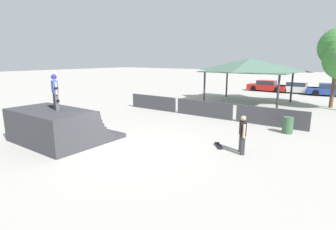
{
  "coord_description": "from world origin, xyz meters",
  "views": [
    {
      "loc": [
        7.52,
        -7.58,
        3.76
      ],
      "look_at": [
        -0.44,
        3.42,
        0.84
      ],
      "focal_mm": 28.0,
      "sensor_mm": 36.0,
      "label": 1
    }
  ],
  "objects": [
    {
      "name": "barrier_fence",
      "position": [
        -0.54,
        7.6,
        0.53
      ],
      "size": [
        12.64,
        0.12,
        1.05
      ],
      "color": "#3D3D42",
      "rests_on": "ground"
    },
    {
      "name": "parked_car_blue",
      "position": [
        5.41,
        24.06,
        0.6
      ],
      "size": [
        4.69,
        2.14,
        1.27
      ],
      "rotation": [
        0.0,
        0.0,
        0.1
      ],
      "color": "navy",
      "rests_on": "ground"
    },
    {
      "name": "ground_plane",
      "position": [
        0.0,
        0.0,
        0.0
      ],
      "size": [
        160.0,
        160.0,
        0.0
      ],
      "primitive_type": "plane",
      "color": "#ADA8A0"
    },
    {
      "name": "skater_on_deck",
      "position": [
        -3.25,
        -1.19,
        2.43
      ],
      "size": [
        0.68,
        0.36,
        1.57
      ],
      "rotation": [
        0.0,
        0.0,
        -0.33
      ],
      "color": "#4C4C51",
      "rests_on": "quarter_pipe_ramp"
    },
    {
      "name": "skateboard_on_ground",
      "position": [
        2.92,
        2.56,
        0.06
      ],
      "size": [
        0.66,
        0.75,
        0.09
      ],
      "rotation": [
        0.0,
        0.0,
        2.25
      ],
      "color": "blue",
      "rests_on": "ground"
    },
    {
      "name": "quarter_pipe_ramp",
      "position": [
        -3.46,
        -1.14,
        0.69
      ],
      "size": [
        4.15,
        3.73,
        1.53
      ],
      "color": "#38383D",
      "rests_on": "ground"
    },
    {
      "name": "parked_car_red",
      "position": [
        -1.1,
        24.29,
        0.6
      ],
      "size": [
        4.46,
        1.78,
        1.27
      ],
      "rotation": [
        0.0,
        0.0,
        -0.03
      ],
      "color": "red",
      "rests_on": "ground"
    },
    {
      "name": "pavilion_shelter",
      "position": [
        -0.18,
        15.07,
        3.21
      ],
      "size": [
        7.17,
        5.6,
        3.81
      ],
      "color": "#2D2D33",
      "rests_on": "ground"
    },
    {
      "name": "trash_bin",
      "position": [
        4.87,
        6.58,
        0.42
      ],
      "size": [
        0.52,
        0.52,
        0.85
      ],
      "primitive_type": "cylinder",
      "color": "#385B3D",
      "rests_on": "ground"
    },
    {
      "name": "bystander_walking",
      "position": [
        4.03,
        2.34,
        0.87
      ],
      "size": [
        0.41,
        0.59,
        1.57
      ],
      "rotation": [
        0.0,
        0.0,
        2.11
      ],
      "color": "#2D2D33",
      "rests_on": "ground"
    },
    {
      "name": "parked_car_white",
      "position": [
        2.16,
        24.28,
        0.6
      ],
      "size": [
        4.2,
        1.69,
        1.27
      ],
      "rotation": [
        0.0,
        0.0,
        -0.01
      ],
      "color": "silver",
      "rests_on": "ground"
    },
    {
      "name": "skateboard_on_deck",
      "position": [
        -3.85,
        -0.95,
        1.59
      ],
      "size": [
        0.82,
        0.32,
        0.09
      ],
      "rotation": [
        0.0,
        0.0,
        -0.15
      ],
      "color": "blue",
      "rests_on": "quarter_pipe_ramp"
    }
  ]
}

